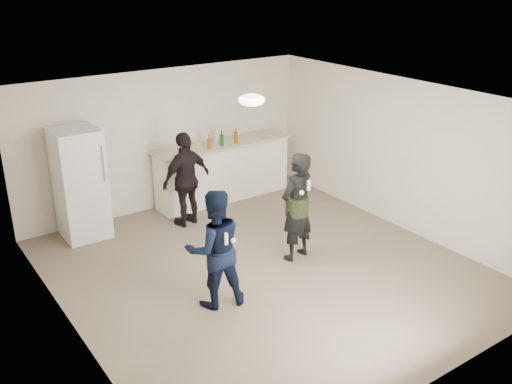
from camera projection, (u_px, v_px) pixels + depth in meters
floor at (264, 269)px, 8.33m from camera, size 6.00×6.00×0.00m
ceiling at (265, 100)px, 7.41m from camera, size 6.00×6.00×0.00m
wall_back at (166, 139)px, 10.15m from camera, size 6.00×0.00×6.00m
wall_front at (443, 281)px, 5.59m from camera, size 6.00×0.00×6.00m
wall_left at (66, 241)px, 6.41m from camera, size 0.00×6.00×6.00m
wall_right at (400, 154)px, 9.33m from camera, size 0.00×6.00×6.00m
counter at (223, 172)px, 10.69m from camera, size 2.60×0.56×1.05m
counter_top at (222, 144)px, 10.49m from camera, size 2.68×0.64×0.04m
fridge at (80, 184)px, 9.05m from camera, size 0.70×0.70×1.80m
fridge_handle at (103, 163)px, 8.77m from camera, size 0.02×0.02×0.60m
ceiling_dome at (252, 100)px, 7.65m from camera, size 0.36×0.36×0.16m
shaker at (209, 144)px, 10.16m from camera, size 0.08×0.08×0.17m
man at (215, 249)px, 7.21m from camera, size 0.90×0.77×1.59m
woman at (297, 207)px, 8.37m from camera, size 0.67×0.51×1.66m
camo_shorts at (297, 206)px, 8.37m from camera, size 0.34×0.34×0.28m
spectator at (186, 179)px, 9.51m from camera, size 1.01×0.57×1.62m
remote_man at (226, 239)px, 6.90m from camera, size 0.04×0.04×0.15m
nunchuk_man at (233, 241)px, 7.02m from camera, size 0.07×0.07×0.07m
remote_woman at (309, 185)px, 8.03m from camera, size 0.04×0.04×0.15m
nunchuk_woman at (302, 193)px, 8.03m from camera, size 0.07×0.07×0.07m
bottle_cluster at (221, 140)px, 10.32m from camera, size 0.64×0.26×0.21m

